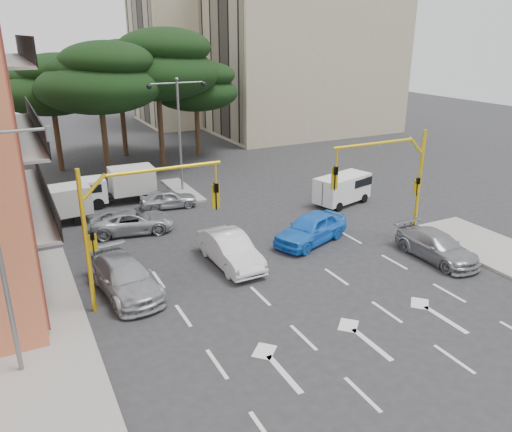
{
  "coord_description": "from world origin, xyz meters",
  "views": [
    {
      "loc": [
        -10.78,
        -16.88,
        10.72
      ],
      "look_at": [
        0.4,
        5.15,
        1.6
      ],
      "focal_mm": 35.0,
      "sensor_mm": 36.0,
      "label": 1
    }
  ],
  "objects_px": {
    "street_lamp_left": "(5,242)",
    "street_lamp_center": "(179,115)",
    "van_white": "(342,190)",
    "box_truck_b": "(120,186)",
    "box_truck_a": "(51,207)",
    "car_silver_cross_b": "(168,199)",
    "signal_mast_right": "(395,174)",
    "car_silver_parked": "(437,246)",
    "signal_mast_left": "(131,215)",
    "car_silver_cross_a": "(133,221)",
    "car_blue_compact": "(311,228)",
    "car_silver_wagon": "(125,277)",
    "car_white_hatch": "(230,250)"
  },
  "relations": [
    {
      "from": "signal_mast_right",
      "to": "signal_mast_left",
      "type": "relative_size",
      "value": 1.0
    },
    {
      "from": "box_truck_a",
      "to": "box_truck_b",
      "type": "distance_m",
      "value": 5.12
    },
    {
      "from": "street_lamp_left",
      "to": "car_silver_parked",
      "type": "distance_m",
      "value": 19.35
    },
    {
      "from": "street_lamp_left",
      "to": "street_lamp_center",
      "type": "bearing_deg",
      "value": 56.41
    },
    {
      "from": "car_white_hatch",
      "to": "car_blue_compact",
      "type": "distance_m",
      "value": 5.04
    },
    {
      "from": "signal_mast_right",
      "to": "car_silver_cross_b",
      "type": "height_order",
      "value": "signal_mast_right"
    },
    {
      "from": "car_blue_compact",
      "to": "van_white",
      "type": "bearing_deg",
      "value": 109.7
    },
    {
      "from": "street_lamp_center",
      "to": "car_silver_cross_b",
      "type": "height_order",
      "value": "street_lamp_center"
    },
    {
      "from": "signal_mast_right",
      "to": "van_white",
      "type": "distance_m",
      "value": 7.36
    },
    {
      "from": "signal_mast_left",
      "to": "street_lamp_left",
      "type": "height_order",
      "value": "street_lamp_left"
    },
    {
      "from": "car_blue_compact",
      "to": "box_truck_a",
      "type": "xyz_separation_m",
      "value": [
        -12.16,
        9.04,
        0.31
      ]
    },
    {
      "from": "box_truck_a",
      "to": "car_silver_wagon",
      "type": "bearing_deg",
      "value": -173.86
    },
    {
      "from": "car_silver_wagon",
      "to": "box_truck_a",
      "type": "distance_m",
      "value": 10.28
    },
    {
      "from": "car_silver_wagon",
      "to": "car_silver_parked",
      "type": "height_order",
      "value": "car_silver_wagon"
    },
    {
      "from": "car_silver_parked",
      "to": "box_truck_b",
      "type": "distance_m",
      "value": 20.17
    },
    {
      "from": "signal_mast_right",
      "to": "car_silver_wagon",
      "type": "relative_size",
      "value": 1.16
    },
    {
      "from": "car_blue_compact",
      "to": "car_white_hatch",
      "type": "bearing_deg",
      "value": -104.37
    },
    {
      "from": "street_lamp_left",
      "to": "car_silver_parked",
      "type": "relative_size",
      "value": 1.71
    },
    {
      "from": "signal_mast_right",
      "to": "car_silver_parked",
      "type": "height_order",
      "value": "signal_mast_right"
    },
    {
      "from": "car_blue_compact",
      "to": "car_silver_cross_b",
      "type": "distance_m",
      "value": 10.35
    },
    {
      "from": "signal_mast_left",
      "to": "street_lamp_left",
      "type": "distance_m",
      "value": 5.46
    },
    {
      "from": "car_white_hatch",
      "to": "box_truck_b",
      "type": "height_order",
      "value": "box_truck_b"
    },
    {
      "from": "street_lamp_center",
      "to": "box_truck_b",
      "type": "xyz_separation_m",
      "value": [
        -4.5,
        -0.5,
        -4.27
      ]
    },
    {
      "from": "signal_mast_right",
      "to": "street_lamp_center",
      "type": "xyz_separation_m",
      "value": [
        -6.8,
        14.01,
        1.54
      ]
    },
    {
      "from": "car_silver_cross_a",
      "to": "car_silver_parked",
      "type": "height_order",
      "value": "car_silver_parked"
    },
    {
      "from": "car_silver_cross_b",
      "to": "car_white_hatch",
      "type": "bearing_deg",
      "value": -171.18
    },
    {
      "from": "van_white",
      "to": "box_truck_b",
      "type": "bearing_deg",
      "value": -133.15
    },
    {
      "from": "street_lamp_left",
      "to": "signal_mast_left",
      "type": "bearing_deg",
      "value": 33.69
    },
    {
      "from": "street_lamp_left",
      "to": "box_truck_a",
      "type": "distance_m",
      "value": 14.69
    },
    {
      "from": "street_lamp_left",
      "to": "box_truck_a",
      "type": "bearing_deg",
      "value": 80.75
    },
    {
      "from": "signal_mast_right",
      "to": "car_silver_cross_b",
      "type": "distance_m",
      "value": 14.46
    },
    {
      "from": "street_lamp_center",
      "to": "car_blue_compact",
      "type": "xyz_separation_m",
      "value": [
        3.16,
        -11.98,
        -4.62
      ]
    },
    {
      "from": "street_lamp_center",
      "to": "car_silver_cross_a",
      "type": "bearing_deg",
      "value": -129.38
    },
    {
      "from": "car_silver_cross_b",
      "to": "box_truck_a",
      "type": "relative_size",
      "value": 0.8
    },
    {
      "from": "signal_mast_left",
      "to": "car_silver_cross_b",
      "type": "relative_size",
      "value": 1.65
    },
    {
      "from": "signal_mast_right",
      "to": "car_silver_parked",
      "type": "bearing_deg",
      "value": -72.42
    },
    {
      "from": "street_lamp_left",
      "to": "car_silver_parked",
      "type": "xyz_separation_m",
      "value": [
        18.92,
        0.39,
        -4.04
      ]
    },
    {
      "from": "signal_mast_right",
      "to": "box_truck_a",
      "type": "bearing_deg",
      "value": 145.0
    },
    {
      "from": "street_lamp_center",
      "to": "box_truck_a",
      "type": "height_order",
      "value": "street_lamp_center"
    },
    {
      "from": "car_silver_cross_a",
      "to": "car_silver_cross_b",
      "type": "height_order",
      "value": "car_silver_cross_a"
    },
    {
      "from": "van_white",
      "to": "signal_mast_left",
      "type": "bearing_deg",
      "value": -81.82
    },
    {
      "from": "signal_mast_right",
      "to": "car_silver_wagon",
      "type": "bearing_deg",
      "value": 175.98
    },
    {
      "from": "signal_mast_right",
      "to": "car_blue_compact",
      "type": "xyz_separation_m",
      "value": [
        -3.65,
        2.02,
        -3.08
      ]
    },
    {
      "from": "box_truck_b",
      "to": "car_silver_cross_a",
      "type": "bearing_deg",
      "value": 175.68
    },
    {
      "from": "car_silver_parked",
      "to": "van_white",
      "type": "distance_m",
      "value": 9.2
    },
    {
      "from": "car_silver_wagon",
      "to": "car_silver_cross_a",
      "type": "height_order",
      "value": "car_silver_wagon"
    },
    {
      "from": "car_silver_cross_b",
      "to": "van_white",
      "type": "height_order",
      "value": "van_white"
    },
    {
      "from": "street_lamp_left",
      "to": "car_blue_compact",
      "type": "xyz_separation_m",
      "value": [
        14.45,
        5.02,
        -3.91
      ]
    },
    {
      "from": "car_silver_cross_b",
      "to": "box_truck_b",
      "type": "relative_size",
      "value": 0.77
    },
    {
      "from": "car_silver_cross_a",
      "to": "box_truck_a",
      "type": "xyz_separation_m",
      "value": [
        -3.93,
        3.23,
        0.47
      ]
    }
  ]
}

